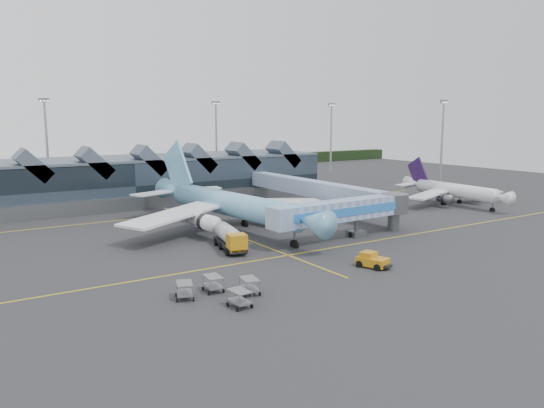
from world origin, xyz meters
TOP-DOWN VIEW (x-y plane):
  - ground at (0.00, 0.00)m, footprint 260.00×260.00m
  - taxi_stripes at (0.00, 10.00)m, footprint 120.00×60.00m
  - tree_line_far at (0.00, 110.00)m, footprint 260.00×4.00m
  - terminal at (-5.07, 47.35)m, footprint 90.00×22.25m
  - light_masts at (21.00, 62.80)m, footprint 132.40×42.56m
  - main_airliner at (1.25, 11.15)m, footprint 38.21×44.22m
  - regional_jet at (52.38, 8.10)m, footprint 25.33×27.65m
  - jet_bridge at (13.96, -4.42)m, footprint 26.17×4.94m
  - fuel_truck at (-4.96, -0.95)m, footprint 4.23×9.66m
  - pushback_tug at (5.47, -18.04)m, footprint 3.48×4.45m
  - baggage_carts at (-15.00, -18.10)m, footprint 8.34×8.00m

SIDE VIEW (x-z plane):
  - ground at x=0.00m, z-range 0.00..0.00m
  - taxi_stripes at x=0.00m, z-range 0.00..0.01m
  - pushback_tug at x=5.47m, z-range -0.09..1.71m
  - baggage_carts at x=-15.00m, z-range 0.10..1.77m
  - fuel_truck at x=-4.96m, z-range 0.19..3.41m
  - tree_line_far at x=0.00m, z-range 0.00..4.00m
  - regional_jet at x=52.38m, z-range -1.73..7.76m
  - jet_bridge at x=13.96m, z-range 1.17..7.17m
  - main_airliner at x=1.25m, z-range -2.93..11.27m
  - terminal at x=-5.07m, z-range -1.38..11.14m
  - light_masts at x=21.00m, z-range 1.26..23.71m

